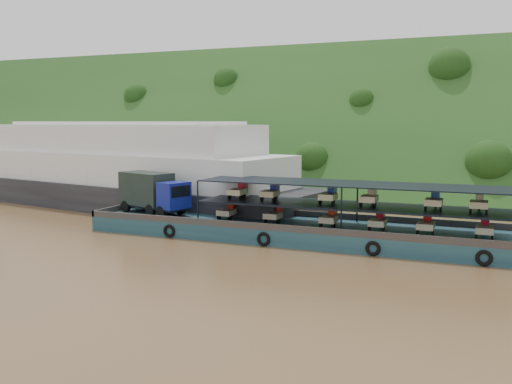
% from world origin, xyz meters
% --- Properties ---
extents(ground, '(160.00, 160.00, 0.00)m').
position_xyz_m(ground, '(0.00, 0.00, 0.00)').
color(ground, brown).
rests_on(ground, ground).
extents(hillside, '(140.00, 39.60, 39.60)m').
position_xyz_m(hillside, '(0.00, 36.00, 0.00)').
color(hillside, '#1A3914').
rests_on(hillside, ground).
extents(cargo_barge, '(35.00, 7.18, 4.71)m').
position_xyz_m(cargo_barge, '(1.79, 0.57, 1.17)').
color(cargo_barge, '#143346').
rests_on(cargo_barge, ground).
extents(passenger_ferry, '(46.26, 19.05, 9.11)m').
position_xyz_m(passenger_ferry, '(-20.60, 10.17, 3.95)').
color(passenger_ferry, black).
rests_on(passenger_ferry, ground).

